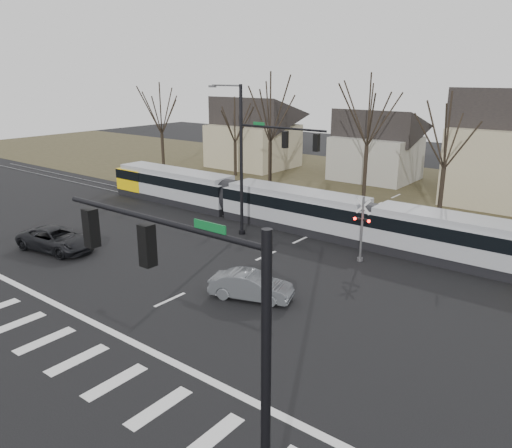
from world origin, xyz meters
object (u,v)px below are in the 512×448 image
Objects in this scene: sedan at (251,286)px; suv at (57,239)px; tram at (294,207)px; rail_crossing_signal at (362,231)px.

suv is at bearing 78.61° from sedan.
sedan is at bearing -66.11° from tram.
tram is 6.65× the size of suv.
sedan is 14.33m from suv.
rail_crossing_signal is (16.10, 10.20, 1.14)m from suv.
rail_crossing_signal reaches higher than tram.
rail_crossing_signal is (1.91, 8.14, 1.20)m from sedan.
rail_crossing_signal is at bearing -24.81° from tram.
suv reaches higher than sedan.
suv is 1.42× the size of rail_crossing_signal.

